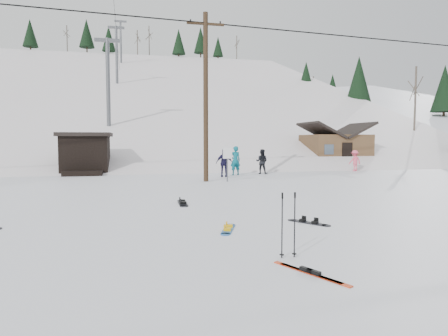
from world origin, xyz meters
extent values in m
plane|color=white|center=(0.00, 0.00, 0.00)|extent=(200.00, 200.00, 0.00)
cube|color=white|center=(0.00, 55.00, -12.00)|extent=(60.00, 85.24, 65.97)
cube|color=white|center=(38.00, 50.00, -11.00)|extent=(45.66, 93.98, 54.59)
cylinder|color=#3A2819|center=(2.00, 14.00, 4.50)|extent=(0.26, 0.26, 9.00)
cube|color=#3A2819|center=(2.00, 14.00, 8.40)|extent=(2.00, 0.12, 0.12)
cylinder|color=black|center=(2.00, 14.00, 8.52)|extent=(0.08, 0.08, 0.12)
cylinder|color=#595B60|center=(3.10, 13.60, 0.90)|extent=(0.07, 0.07, 1.80)
cube|color=white|center=(3.10, 13.56, 1.55)|extent=(0.50, 0.04, 0.60)
cube|color=black|center=(-5.00, 21.00, 1.25)|extent=(3.00, 3.00, 2.50)
cube|color=black|center=(-5.00, 21.00, 2.62)|extent=(3.40, 3.40, 0.25)
cube|color=black|center=(-5.00, 19.20, 0.15)|extent=(2.40, 1.20, 0.30)
cylinder|color=#595B60|center=(-4.00, 30.00, 7.25)|extent=(0.36, 0.36, 8.00)
cube|color=#595B60|center=(-4.00, 30.00, 11.05)|extent=(2.20, 0.30, 0.30)
cylinder|color=#595B60|center=(-4.00, 50.00, 13.75)|extent=(0.36, 0.36, 8.00)
cube|color=#595B60|center=(-4.00, 50.00, 17.55)|extent=(2.20, 0.30, 0.30)
cylinder|color=#595B60|center=(-4.00, 70.00, 20.25)|extent=(0.36, 0.36, 8.00)
cube|color=#595B60|center=(-4.00, 70.00, 24.05)|extent=(2.20, 0.30, 0.30)
cube|color=brown|center=(15.00, 24.00, 1.35)|extent=(5.00, 4.00, 2.70)
cube|color=black|center=(13.65, 24.00, 3.05)|extent=(2.69, 4.40, 1.43)
cube|color=black|center=(16.35, 24.00, 3.05)|extent=(2.69, 4.40, 1.43)
cube|color=black|center=(15.00, 21.98, 1.10)|extent=(0.90, 0.06, 1.90)
cube|color=blue|center=(0.50, 2.28, 0.01)|extent=(0.59, 1.06, 0.02)
cylinder|color=blue|center=(0.68, 2.77, 0.01)|extent=(0.24, 0.24, 0.02)
cylinder|color=blue|center=(0.31, 1.79, 0.01)|extent=(0.24, 0.24, 0.02)
cube|color=#F5AF0C|center=(0.56, 2.46, 0.06)|extent=(0.21, 0.18, 0.07)
cube|color=#F5AF0C|center=(0.43, 2.10, 0.06)|extent=(0.21, 0.18, 0.07)
cube|color=#B33212|center=(1.12, -1.30, 0.01)|extent=(0.71, 1.36, 0.02)
cube|color=black|center=(1.12, -1.30, 0.05)|extent=(0.18, 0.27, 0.07)
cube|color=#B33212|center=(1.05, -1.17, 0.01)|extent=(0.71, 1.36, 0.02)
cube|color=black|center=(1.05, -1.17, 0.05)|extent=(0.18, 0.27, 0.07)
cylinder|color=black|center=(0.95, -0.26, 0.61)|extent=(0.02, 0.02, 1.22)
cylinder|color=black|center=(0.95, -0.26, 0.06)|extent=(0.09, 0.09, 0.01)
cylinder|color=black|center=(0.95, -0.26, 1.20)|extent=(0.04, 0.04, 0.11)
cylinder|color=black|center=(1.20, -0.26, 0.61)|extent=(0.02, 0.02, 1.22)
cylinder|color=black|center=(1.20, -0.26, 0.06)|extent=(0.09, 0.09, 0.01)
cylinder|color=black|center=(1.20, -0.26, 1.20)|extent=(0.04, 0.04, 0.11)
cube|color=black|center=(2.80, 2.58, 0.01)|extent=(0.80, 1.01, 0.02)
cylinder|color=black|center=(3.10, 2.15, 0.01)|extent=(0.24, 0.24, 0.02)
cylinder|color=black|center=(2.50, 3.02, 0.01)|extent=(0.24, 0.24, 0.02)
cube|color=black|center=(2.91, 2.43, 0.06)|extent=(0.22, 0.20, 0.07)
cube|color=black|center=(2.69, 2.74, 0.06)|extent=(0.22, 0.20, 0.07)
cube|color=black|center=(-0.14, 6.65, 0.01)|extent=(0.34, 1.28, 0.03)
cylinder|color=black|center=(-0.11, 7.28, 0.01)|extent=(0.29, 0.29, 0.03)
cylinder|color=black|center=(-0.16, 6.02, 0.01)|extent=(0.29, 0.29, 0.03)
cube|color=black|center=(-0.13, 6.88, 0.07)|extent=(0.21, 0.16, 0.08)
cube|color=black|center=(-0.15, 6.42, 0.07)|extent=(0.21, 0.16, 0.08)
imported|color=#0B6273|center=(4.55, 17.56, 0.93)|extent=(0.71, 0.50, 1.86)
imported|color=black|center=(6.46, 17.95, 0.82)|extent=(1.00, 0.94, 1.64)
imported|color=#F85773|center=(13.83, 18.83, 0.76)|extent=(1.05, 0.70, 1.51)
imported|color=#191638|center=(3.54, 16.32, 0.86)|extent=(1.08, 0.63, 1.72)
camera|label=1|loc=(-1.76, -7.31, 2.24)|focal=32.00mm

